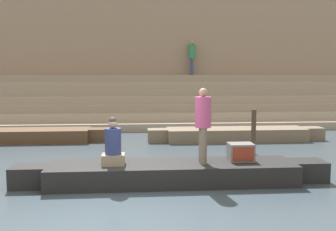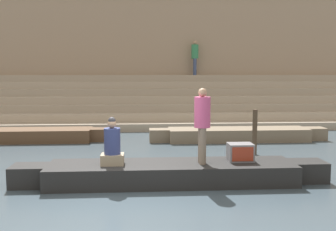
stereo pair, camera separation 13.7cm
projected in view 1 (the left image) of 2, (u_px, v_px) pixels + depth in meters
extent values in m
plane|color=#3D4C56|center=(131.00, 195.00, 7.67)|extent=(120.00, 120.00, 0.00)
cube|color=tan|center=(134.00, 121.00, 18.05)|extent=(36.00, 4.69, 0.32)
cube|color=#B2A28D|center=(134.00, 113.00, 18.34)|extent=(36.00, 4.02, 0.32)
cube|color=tan|center=(134.00, 106.00, 18.64)|extent=(36.00, 3.35, 0.32)
cube|color=#B2A28D|center=(134.00, 99.00, 18.94)|extent=(36.00, 2.68, 0.32)
cube|color=tan|center=(133.00, 92.00, 19.23)|extent=(36.00, 2.01, 0.32)
cube|color=#B2A28D|center=(133.00, 85.00, 19.53)|extent=(36.00, 1.34, 0.32)
cube|color=tan|center=(133.00, 78.00, 19.83)|extent=(36.00, 0.67, 0.32)
cube|color=tan|center=(133.00, 56.00, 20.63)|extent=(34.20, 1.20, 6.45)
cube|color=brown|center=(134.00, 113.00, 20.33)|extent=(34.20, 0.12, 0.60)
cube|color=black|center=(173.00, 173.00, 8.48)|extent=(5.29, 1.19, 0.44)
cube|color=#2D2D2D|center=(173.00, 164.00, 8.45)|extent=(4.86, 1.09, 0.05)
cube|color=black|center=(307.00, 170.00, 8.72)|extent=(0.74, 0.66, 0.44)
cube|color=black|center=(30.00, 176.00, 8.23)|extent=(0.74, 0.66, 0.44)
cylinder|color=olive|center=(136.00, 161.00, 9.09)|extent=(2.98, 0.04, 0.04)
cylinder|color=#756656|center=(202.00, 145.00, 8.49)|extent=(0.14, 0.14, 0.78)
cylinder|color=#756656|center=(204.00, 146.00, 8.31)|extent=(0.14, 0.14, 0.78)
cylinder|color=#C64C7F|center=(203.00, 112.00, 8.32)|extent=(0.34, 0.34, 0.65)
sphere|color=tan|center=(203.00, 92.00, 8.28)|extent=(0.19, 0.19, 0.19)
cube|color=gray|center=(113.00, 159.00, 8.29)|extent=(0.48, 0.38, 0.23)
cylinder|color=navy|center=(113.00, 141.00, 8.24)|extent=(0.34, 0.34, 0.55)
sphere|color=tan|center=(113.00, 124.00, 8.20)|extent=(0.19, 0.19, 0.19)
sphere|color=#333338|center=(113.00, 121.00, 8.20)|extent=(0.16, 0.16, 0.16)
cube|color=slate|center=(241.00, 152.00, 8.67)|extent=(0.54, 0.43, 0.39)
cube|color=#99331E|center=(243.00, 154.00, 8.45)|extent=(0.46, 0.02, 0.31)
cube|color=#756651|center=(236.00, 134.00, 13.82)|extent=(4.87, 1.12, 0.44)
cube|color=#2D2D2D|center=(236.00, 129.00, 13.80)|extent=(4.48, 1.02, 0.05)
cube|color=#756651|center=(312.00, 133.00, 14.05)|extent=(0.68, 0.62, 0.44)
cube|color=#756651|center=(158.00, 135.00, 13.59)|extent=(0.68, 0.62, 0.44)
cube|color=brown|center=(12.00, 136.00, 13.49)|extent=(5.23, 1.12, 0.44)
cube|color=#2D2D2D|center=(12.00, 130.00, 13.47)|extent=(4.81, 1.02, 0.05)
cube|color=brown|center=(100.00, 135.00, 13.74)|extent=(0.73, 0.62, 0.44)
cylinder|color=#473828|center=(254.00, 132.00, 11.46)|extent=(0.14, 0.14, 1.32)
cylinder|color=#3D4C75|center=(191.00, 67.00, 20.10)|extent=(0.15, 0.15, 0.84)
cylinder|color=#3D4C75|center=(192.00, 67.00, 19.91)|extent=(0.15, 0.15, 0.84)
cylinder|color=#338456|center=(192.00, 52.00, 19.92)|extent=(0.36, 0.36, 0.70)
sphere|color=tan|center=(192.00, 43.00, 19.87)|extent=(0.20, 0.20, 0.20)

